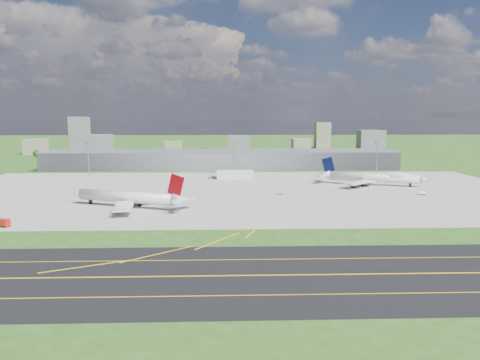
{
  "coord_description": "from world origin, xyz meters",
  "views": [
    {
      "loc": [
        2.12,
        -239.74,
        46.01
      ],
      "look_at": [
        11.38,
        26.06,
        9.0
      ],
      "focal_mm": 35.0,
      "sensor_mm": 36.0,
      "label": 1
    }
  ],
  "objects_px": {
    "airliner_red_twin": "(130,198)",
    "fire_truck": "(1,223)",
    "van_white_near": "(280,192)",
    "tug_yellow": "(149,202)",
    "airliner_blue_quad": "(373,178)",
    "van_white_far": "(422,193)"
  },
  "relations": [
    {
      "from": "fire_truck",
      "to": "airliner_blue_quad",
      "type": "bearing_deg",
      "value": 51.4
    },
    {
      "from": "van_white_near",
      "to": "tug_yellow",
      "type": "bearing_deg",
      "value": 126.26
    },
    {
      "from": "airliner_red_twin",
      "to": "fire_truck",
      "type": "xyz_separation_m",
      "value": [
        -45.24,
        -39.7,
        -3.25
      ]
    },
    {
      "from": "van_white_far",
      "to": "airliner_blue_quad",
      "type": "bearing_deg",
      "value": 108.5
    },
    {
      "from": "van_white_near",
      "to": "van_white_far",
      "type": "height_order",
      "value": "van_white_near"
    },
    {
      "from": "airliner_blue_quad",
      "to": "tug_yellow",
      "type": "bearing_deg",
      "value": -135.22
    },
    {
      "from": "airliner_red_twin",
      "to": "tug_yellow",
      "type": "bearing_deg",
      "value": -108.82
    },
    {
      "from": "airliner_red_twin",
      "to": "van_white_far",
      "type": "relative_size",
      "value": 15.55
    },
    {
      "from": "van_white_far",
      "to": "van_white_near",
      "type": "bearing_deg",
      "value": 172.72
    },
    {
      "from": "van_white_near",
      "to": "airliner_red_twin",
      "type": "bearing_deg",
      "value": 129.98
    },
    {
      "from": "fire_truck",
      "to": "van_white_near",
      "type": "xyz_separation_m",
      "value": [
        125.47,
        76.2,
        -0.39
      ]
    },
    {
      "from": "airliner_blue_quad",
      "to": "fire_truck",
      "type": "height_order",
      "value": "airliner_blue_quad"
    },
    {
      "from": "tug_yellow",
      "to": "van_white_far",
      "type": "height_order",
      "value": "van_white_far"
    },
    {
      "from": "tug_yellow",
      "to": "van_white_far",
      "type": "distance_m",
      "value": 155.34
    },
    {
      "from": "van_white_near",
      "to": "airliner_blue_quad",
      "type": "bearing_deg",
      "value": -47.28
    },
    {
      "from": "tug_yellow",
      "to": "van_white_near",
      "type": "height_order",
      "value": "van_white_near"
    },
    {
      "from": "van_white_near",
      "to": "van_white_far",
      "type": "bearing_deg",
      "value": -78.42
    },
    {
      "from": "tug_yellow",
      "to": "van_white_near",
      "type": "relative_size",
      "value": 0.86
    },
    {
      "from": "van_white_near",
      "to": "van_white_far",
      "type": "xyz_separation_m",
      "value": [
        81.58,
        -5.62,
        -0.14
      ]
    },
    {
      "from": "tug_yellow",
      "to": "fire_truck",
      "type": "bearing_deg",
      "value": -168.98
    },
    {
      "from": "airliner_blue_quad",
      "to": "tug_yellow",
      "type": "distance_m",
      "value": 151.02
    },
    {
      "from": "airliner_red_twin",
      "to": "fire_truck",
      "type": "height_order",
      "value": "airliner_red_twin"
    }
  ]
}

